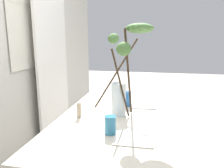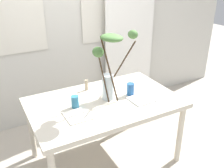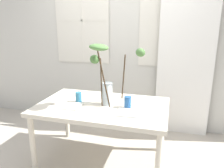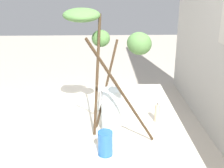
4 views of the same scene
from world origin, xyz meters
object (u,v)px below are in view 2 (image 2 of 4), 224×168
Objects in this scene: dining_table at (104,107)px; drinking_glass_blue_left at (75,102)px; pillar_candle at (86,85)px; vase_with_branches at (111,65)px; drinking_glass_blue_right at (130,89)px; plate_square_right at (141,99)px; plate_square_left at (78,116)px.

drinking_glass_blue_left is (-0.30, 0.02, 0.13)m from dining_table.
dining_table is at bearing -80.03° from pillar_candle.
pillar_candle is (0.25, 0.30, -0.00)m from drinking_glass_blue_left.
vase_with_branches reaches higher than drinking_glass_blue_right.
drinking_glass_blue_right is 0.48m from pillar_candle.
plate_square_right reaches higher than dining_table.
pillar_candle reaches higher than drinking_glass_blue_left.
plate_square_right reaches higher than plate_square_left.
plate_square_left is at bearing -168.63° from drinking_glass_blue_right.
drinking_glass_blue_left is at bearing 78.34° from plate_square_left.
plate_square_left is 0.67m from plate_square_right.
drinking_glass_blue_right is at bearing 0.62° from vase_with_branches.
dining_table is 0.33m from drinking_glass_blue_left.
dining_table is at bearing 177.59° from drinking_glass_blue_right.
pillar_candle is (-0.06, 0.32, 0.13)m from dining_table.
drinking_glass_blue_right reaches higher than plate_square_left.
vase_with_branches is (0.07, -0.02, 0.45)m from dining_table.
pillar_candle is (-0.35, 0.33, -0.01)m from drinking_glass_blue_right.
vase_with_branches is at bearing 151.58° from plate_square_right.
dining_table is 0.38m from plate_square_right.
plate_square_left is at bearing -162.67° from vase_with_branches.
dining_table is 2.08× the size of vase_with_branches.
vase_with_branches reaches higher than plate_square_left.
pillar_candle is at bearing 129.30° from plate_square_right.
dining_table is 12.44× the size of drinking_glass_blue_left.
pillar_candle reaches higher than dining_table.
dining_table is 0.37m from plate_square_left.
vase_with_branches is 0.48m from plate_square_right.
dining_table is at bearing 154.36° from plate_square_right.
drinking_glass_blue_right reaches higher than plate_square_right.
drinking_glass_blue_right is (0.60, -0.03, 0.01)m from drinking_glass_blue_left.
pillar_candle is (0.28, 0.45, 0.05)m from plate_square_left.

